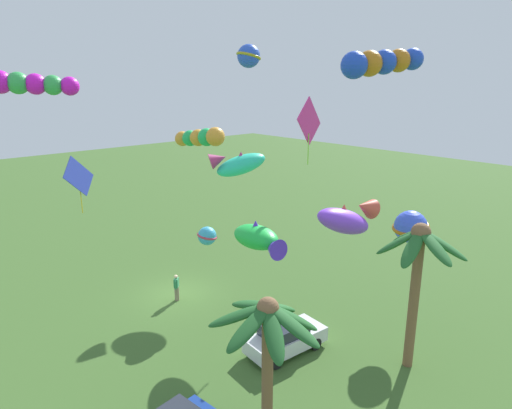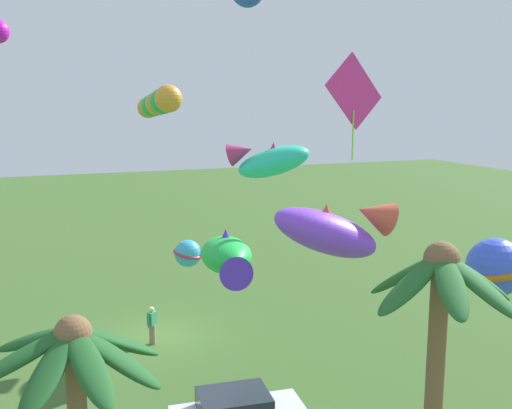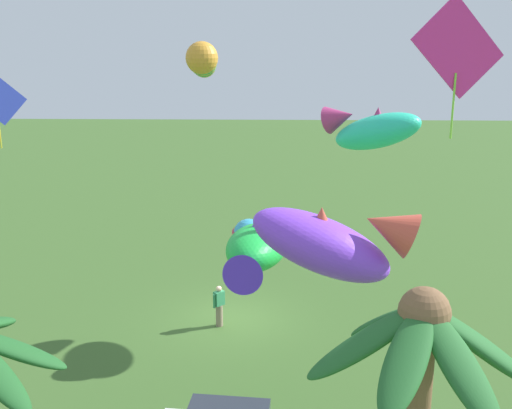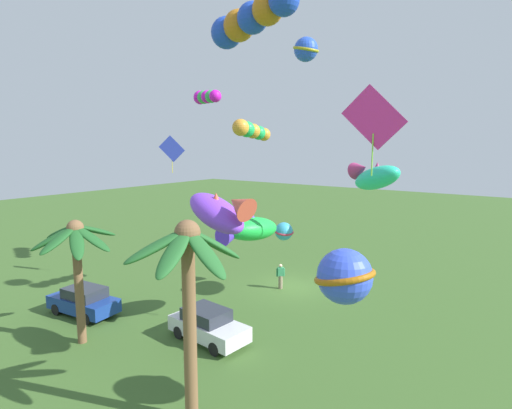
{
  "view_description": "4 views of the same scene",
  "coord_description": "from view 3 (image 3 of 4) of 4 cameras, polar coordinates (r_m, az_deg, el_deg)",
  "views": [
    {
      "loc": [
        12.98,
        21.25,
        12.41
      ],
      "look_at": [
        -1.63,
        5.23,
        6.38
      ],
      "focal_mm": 31.42,
      "sensor_mm": 36.0,
      "label": 1
    },
    {
      "loc": [
        4.49,
        23.24,
        9.79
      ],
      "look_at": [
        -2.55,
        4.76,
        6.31
      ],
      "focal_mm": 40.98,
      "sensor_mm": 36.0,
      "label": 2
    },
    {
      "loc": [
        -1.56,
        21.72,
        10.41
      ],
      "look_at": [
        -1.1,
        5.66,
        6.08
      ],
      "focal_mm": 43.37,
      "sensor_mm": 36.0,
      "label": 3
    },
    {
      "loc": [
        -12.88,
        21.73,
        9.02
      ],
      "look_at": [
        -1.46,
        5.86,
        6.16
      ],
      "focal_mm": 28.81,
      "sensor_mm": 36.0,
      "label": 4
    }
  ],
  "objects": [
    {
      "name": "kite_fish_10",
      "position": [
        12.41,
        6.89,
        -3.39
      ],
      "size": [
        3.62,
        1.98,
        2.03
      ],
      "color": "#863FEF"
    },
    {
      "name": "spectator_0",
      "position": [
        23.27,
        -3.42,
        -9.29
      ],
      "size": [
        0.43,
        0.43,
        1.59
      ],
      "color": "gray",
      "rests_on": "ground"
    },
    {
      "name": "kite_fish_5",
      "position": [
        16.71,
        -0.04,
        -4.12
      ],
      "size": [
        2.08,
        3.79,
        1.56
      ],
      "color": "green"
    },
    {
      "name": "kite_diamond_8",
      "position": [
        18.11,
        18.11,
        13.43
      ],
      "size": [
        2.72,
        0.67,
        3.88
      ],
      "color": "#EC3095"
    },
    {
      "name": "ground_plane",
      "position": [
        24.13,
        -2.27,
        -10.47
      ],
      "size": [
        120.0,
        120.0,
        0.0
      ],
      "primitive_type": "plane",
      "color": "#3D6028"
    },
    {
      "name": "kite_ball_4",
      "position": [
        20.56,
        -0.68,
        -2.76
      ],
      "size": [
        1.57,
        1.57,
        1.04
      ],
      "color": "#3AADDA"
    },
    {
      "name": "kite_tube_0",
      "position": [
        18.25,
        -4.92,
        13.01
      ],
      "size": [
        1.03,
        3.26,
        1.12
      ],
      "color": "gold"
    },
    {
      "name": "kite_fish_3",
      "position": [
        22.45,
        10.63,
        6.87
      ],
      "size": [
        3.94,
        3.14,
        2.06
      ],
      "color": "#28DBA9"
    },
    {
      "name": "palm_tree_1",
      "position": [
        10.53,
        14.75,
        -15.86
      ],
      "size": [
        3.78,
        3.74,
        6.73
      ],
      "color": "brown",
      "rests_on": "ground"
    }
  ]
}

